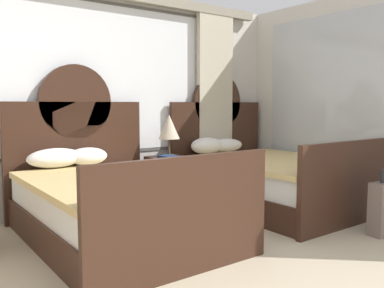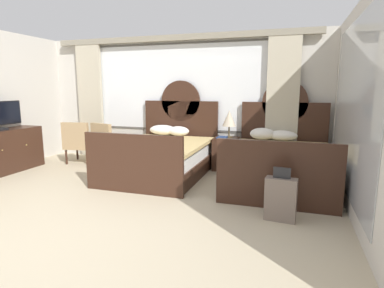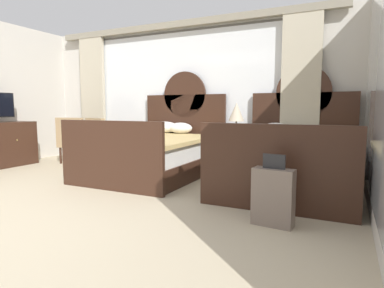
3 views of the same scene
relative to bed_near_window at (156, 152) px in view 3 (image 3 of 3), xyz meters
name	(u,v)px [view 3 (image 3 of 3)]	position (x,y,z in m)	size (l,w,h in m)	color
wall_back_window	(183,90)	(-0.07, 1.13, 1.07)	(6.19, 0.22, 2.70)	beige
wall_right_mirror	(384,78)	(3.06, -1.05, 0.99)	(0.08, 4.40, 2.70)	beige
bed_near_window	(156,152)	(0.00, 0.00, 0.00)	(1.63, 2.23, 1.75)	#382116
bed_near_mirror	(291,162)	(2.12, 0.00, 0.00)	(1.63, 2.23, 1.75)	#382116
nightstand_between_beds	(232,153)	(1.07, 0.69, -0.04)	(0.47, 0.49, 0.64)	#382116
table_lamp_on_nightstand	(236,112)	(1.11, 0.75, 0.65)	(0.27, 0.27, 0.53)	brown
book_on_nightstand	(227,134)	(1.01, 0.60, 0.30)	(0.18, 0.26, 0.03)	navy
armchair_by_window_left	(103,140)	(-1.33, 0.28, 0.11)	(0.73, 0.73, 0.90)	tan
armchair_by_window_centre	(75,139)	(-2.03, 0.28, 0.11)	(0.66, 0.66, 0.90)	tan
suitcase_on_floor	(273,197)	(2.20, -1.52, -0.09)	(0.39, 0.20, 0.66)	#75665B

